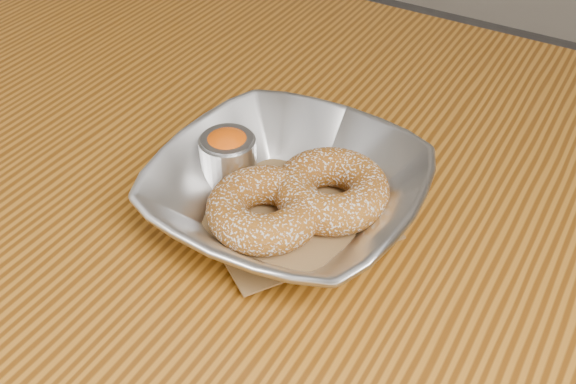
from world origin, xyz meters
The scene contains 6 objects.
table centered at (0.00, 0.00, 0.65)m, with size 1.20×0.80×0.75m.
serving_bowl centered at (0.09, -0.04, 0.78)m, with size 0.22×0.22×0.05m, color silver.
parchment centered at (0.09, -0.04, 0.76)m, with size 0.14×0.14×0.00m, color olive.
donut_back centered at (0.12, -0.01, 0.78)m, with size 0.10×0.10×0.03m, color #8E4E14.
donut_front centered at (0.08, -0.06, 0.78)m, with size 0.10×0.10×0.03m, color #8E4E14.
ramekin centered at (0.02, -0.03, 0.79)m, with size 0.05×0.05×0.05m.
Camera 1 is at (0.31, -0.41, 1.14)m, focal length 42.00 mm.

